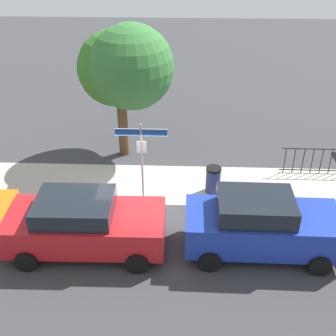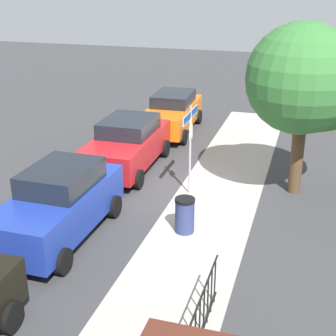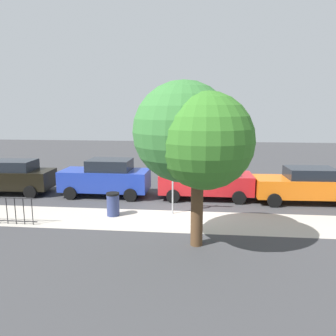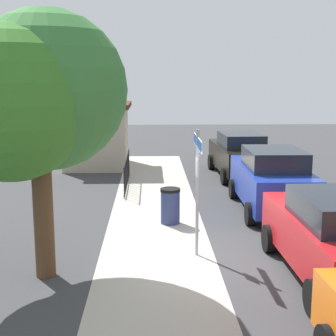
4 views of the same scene
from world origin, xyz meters
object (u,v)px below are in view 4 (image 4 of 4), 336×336
(shade_tree, at_px, (37,96))
(utility_shed, at_px, (97,134))
(street_sign, at_px, (198,166))
(trash_bin, at_px, (170,206))
(car_blue, at_px, (272,180))
(car_black, at_px, (239,154))

(shade_tree, distance_m, utility_shed, 12.24)
(street_sign, xyz_separation_m, shade_tree, (-0.82, 3.24, 1.55))
(street_sign, distance_m, trash_bin, 2.96)
(car_blue, bearing_deg, street_sign, 145.54)
(utility_shed, bearing_deg, shade_tree, -179.25)
(street_sign, distance_m, car_black, 9.22)
(car_black, xyz_separation_m, utility_shed, (2.43, 5.92, 0.53))
(car_blue, relative_size, car_black, 0.98)
(car_blue, relative_size, utility_shed, 1.27)
(car_black, bearing_deg, utility_shed, 65.23)
(street_sign, xyz_separation_m, car_black, (8.79, -2.52, -1.16))
(shade_tree, bearing_deg, car_black, -30.93)
(street_sign, relative_size, shade_tree, 0.54)
(car_blue, bearing_deg, trash_bin, 111.79)
(shade_tree, bearing_deg, street_sign, -75.82)
(utility_shed, distance_m, trash_bin, 9.28)
(trash_bin, bearing_deg, car_blue, -68.94)
(car_black, xyz_separation_m, trash_bin, (-6.33, 3.02, -0.40))
(street_sign, bearing_deg, shade_tree, 104.18)
(street_sign, relative_size, car_blue, 0.64)
(car_blue, xyz_separation_m, trash_bin, (-1.18, 3.06, -0.46))
(car_black, relative_size, utility_shed, 1.30)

